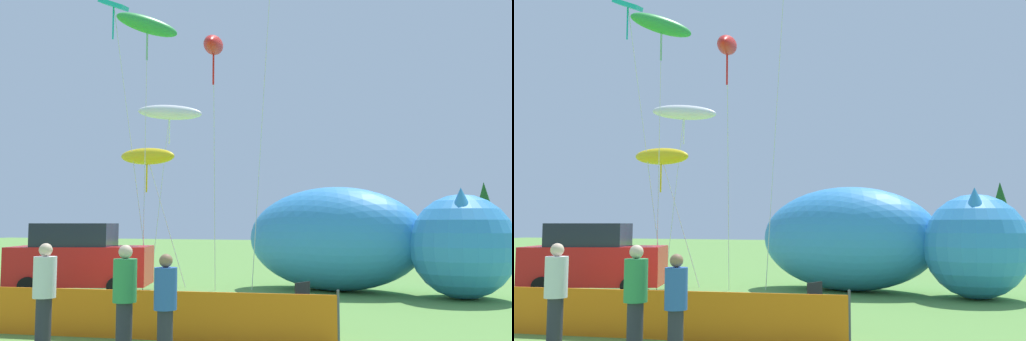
% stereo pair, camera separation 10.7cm
% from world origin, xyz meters
% --- Properties ---
extents(ground_plane, '(120.00, 120.00, 0.00)m').
position_xyz_m(ground_plane, '(0.00, 0.00, 0.00)').
color(ground_plane, '#609342').
extents(parked_car, '(4.73, 3.17, 2.22)m').
position_xyz_m(parked_car, '(-3.94, 1.63, 1.07)').
color(parked_car, red).
rests_on(parked_car, ground).
extents(folding_chair, '(0.71, 0.71, 0.91)m').
position_xyz_m(folding_chair, '(4.40, -1.59, 0.52)').
color(folding_chair, black).
rests_on(folding_chair, ground).
extents(inflatable_cat, '(8.93, 4.67, 3.44)m').
position_xyz_m(inflatable_cat, '(4.74, 4.67, 1.59)').
color(inflatable_cat, '#338CD8').
rests_on(inflatable_cat, ground).
extents(safety_fence, '(9.11, 1.28, 1.02)m').
position_xyz_m(safety_fence, '(0.95, -4.33, 0.46)').
color(safety_fence, orange).
rests_on(safety_fence, ground).
extents(spectator_in_white_shirt, '(0.40, 0.40, 1.86)m').
position_xyz_m(spectator_in_white_shirt, '(0.50, -5.47, 1.01)').
color(spectator_in_white_shirt, '#2D2D38').
rests_on(spectator_in_white_shirt, ground).
extents(spectator_in_yellow_shirt, '(0.37, 0.37, 1.72)m').
position_xyz_m(spectator_in_yellow_shirt, '(3.02, -5.63, 0.94)').
color(spectator_in_yellow_shirt, '#2D2D38').
rests_on(spectator_in_yellow_shirt, ground).
extents(spectator_in_green_shirt, '(0.40, 0.40, 1.85)m').
position_xyz_m(spectator_in_green_shirt, '(2.16, -5.47, 1.01)').
color(spectator_in_green_shirt, '#2D2D38').
rests_on(spectator_in_green_shirt, ground).
extents(kite_white_ghost, '(2.85, 1.13, 7.23)m').
position_xyz_m(kite_white_ghost, '(-3.34, 6.49, 6.73)').
color(kite_white_ghost, silver).
rests_on(kite_white_ghost, ground).
extents(kite_yellow_hero, '(2.83, 1.26, 5.04)m').
position_xyz_m(kite_yellow_hero, '(-2.87, 3.93, 4.62)').
color(kite_yellow_hero, silver).
rests_on(kite_yellow_hero, ground).
extents(kite_teal_diamond, '(1.68, 1.56, 10.52)m').
position_xyz_m(kite_teal_diamond, '(-4.01, 3.35, 9.96)').
color(kite_teal_diamond, silver).
rests_on(kite_teal_diamond, ground).
extents(kite_red_lizard, '(1.55, 2.85, 8.60)m').
position_xyz_m(kite_red_lizard, '(0.33, 2.47, 7.94)').
color(kite_red_lizard, silver).
rests_on(kite_red_lizard, ground).
extents(kite_green_fish, '(2.07, 2.15, 9.89)m').
position_xyz_m(kite_green_fish, '(-2.72, 3.51, 9.31)').
color(kite_green_fish, silver).
rests_on(kite_green_fish, ground).
extents(horizon_tree_east, '(2.39, 2.39, 5.70)m').
position_xyz_m(horizon_tree_east, '(9.99, 37.18, 3.50)').
color(horizon_tree_east, brown).
rests_on(horizon_tree_east, ground).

